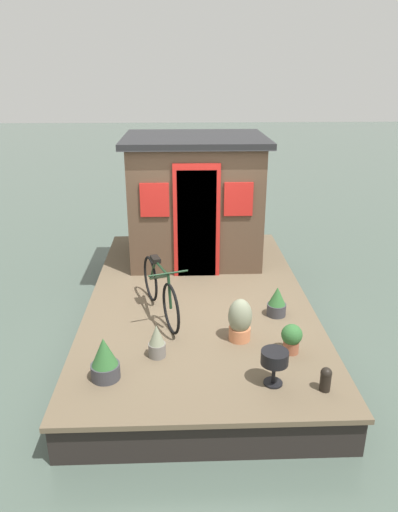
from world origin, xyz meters
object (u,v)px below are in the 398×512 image
(bicycle, at_px, (160,290))
(potted_plant_sage, at_px, (240,320))
(charcoal_grill, at_px, (275,360))
(mooring_bollard, at_px, (326,378))
(potted_plant_rosemary, at_px, (105,359))
(potted_plant_fern, at_px, (277,302))
(potted_plant_basil, at_px, (292,338))
(potted_plant_thyme, at_px, (157,342))
(houseboat_cabin, at_px, (195,198))

(bicycle, height_order, potted_plant_sage, bicycle)
(charcoal_grill, height_order, mooring_bollard, charcoal_grill)
(potted_plant_sage, height_order, potted_plant_rosemary, potted_plant_sage)
(potted_plant_fern, height_order, mooring_bollard, potted_plant_fern)
(potted_plant_rosemary, xyz_separation_m, potted_plant_basil, (0.42, -2.08, -0.04))
(potted_plant_fern, bearing_deg, mooring_bollard, -173.16)
(charcoal_grill, relative_size, mooring_bollard, 1.47)
(potted_plant_thyme, height_order, charcoal_grill, potted_plant_thyme)
(potted_plant_sage, bearing_deg, mooring_bollard, -143.29)
(potted_plant_thyme, distance_m, potted_plant_rosemary, 0.67)
(charcoal_grill, bearing_deg, potted_plant_rosemary, 84.62)
(potted_plant_sage, relative_size, potted_plant_rosemary, 1.11)
(charcoal_grill, bearing_deg, bicycle, 38.21)
(bicycle, relative_size, potted_plant_rosemary, 3.18)
(bicycle, distance_m, potted_plant_basil, 1.85)
(potted_plant_rosemary, bearing_deg, potted_plant_basil, -78.56)
(bicycle, height_order, potted_plant_fern, bicycle)
(potted_plant_basil, relative_size, mooring_bollard, 1.34)
(potted_plant_sage, relative_size, mooring_bollard, 2.02)
(potted_plant_thyme, height_order, potted_plant_rosemary, potted_plant_rosemary)
(potted_plant_rosemary, bearing_deg, bicycle, -20.68)
(bicycle, relative_size, potted_plant_sage, 2.87)
(potted_plant_fern, distance_m, potted_plant_rosemary, 2.48)
(bicycle, distance_m, potted_plant_thyme, 1.02)
(potted_plant_sage, relative_size, potted_plant_fern, 1.31)
(potted_plant_fern, relative_size, mooring_bollard, 1.54)
(houseboat_cabin, height_order, charcoal_grill, houseboat_cabin)
(bicycle, xyz_separation_m, charcoal_grill, (-1.57, -1.24, -0.07))
(potted_plant_thyme, relative_size, mooring_bollard, 1.51)
(houseboat_cabin, relative_size, charcoal_grill, 5.90)
(houseboat_cabin, distance_m, potted_plant_sage, 2.98)
(houseboat_cabin, xyz_separation_m, potted_plant_basil, (-3.15, -1.02, -0.86))
(potted_plant_thyme, height_order, potted_plant_basil, potted_plant_thyme)
(potted_plant_sage, distance_m, potted_plant_thyme, 1.04)
(houseboat_cabin, height_order, mooring_bollard, houseboat_cabin)
(potted_plant_basil, bearing_deg, charcoal_grill, 151.91)
(potted_plant_basil, distance_m, mooring_bollard, 0.74)
(potted_plant_thyme, bearing_deg, potted_plant_sage, -71.65)
(potted_plant_sage, bearing_deg, houseboat_cabin, 9.13)
(mooring_bollard, bearing_deg, potted_plant_rosemary, 82.67)
(houseboat_cabin, relative_size, potted_plant_basil, 6.49)
(potted_plant_sage, height_order, mooring_bollard, potted_plant_sage)
(potted_plant_thyme, relative_size, potted_plant_basil, 1.12)
(potted_plant_basil, bearing_deg, potted_plant_fern, -0.17)
(houseboat_cabin, distance_m, mooring_bollard, 4.15)
(houseboat_cabin, bearing_deg, potted_plant_sage, -170.87)
(potted_plant_basil, height_order, mooring_bollard, potted_plant_basil)
(potted_plant_sage, xyz_separation_m, potted_plant_thyme, (-0.33, 0.99, -0.07))
(houseboat_cabin, xyz_separation_m, potted_plant_fern, (-2.24, -1.02, -0.86))
(potted_plant_fern, relative_size, charcoal_grill, 1.04)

